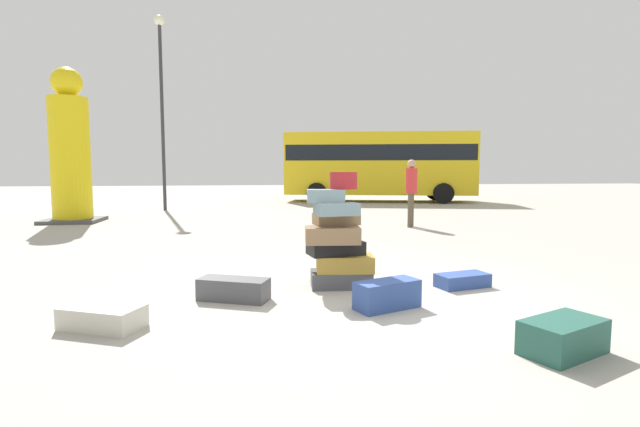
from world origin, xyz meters
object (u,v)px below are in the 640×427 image
(parked_bus, at_px, (379,162))
(suitcase_charcoal_left_side, at_px, (234,289))
(suitcase_teal_white_trunk, at_px, (563,337))
(suitcase_navy_behind_tower, at_px, (387,295))
(suitcase_navy_foreground_near, at_px, (462,280))
(suitcase_tower, at_px, (338,242))
(person_bearded_onlooker, at_px, (411,187))
(lamp_post, at_px, (161,87))
(suitcase_cream_upright_blue, at_px, (103,317))
(yellow_dummy_statue, at_px, (70,154))

(parked_bus, bearing_deg, suitcase_charcoal_left_side, -96.93)
(suitcase_teal_white_trunk, bearing_deg, suitcase_navy_behind_tower, 104.09)
(suitcase_navy_foreground_near, bearing_deg, parked_bus, 65.27)
(suitcase_charcoal_left_side, bearing_deg, suitcase_tower, 40.21)
(person_bearded_onlooker, bearing_deg, lamp_post, -101.18)
(suitcase_tower, distance_m, lamp_post, 13.24)
(suitcase_cream_upright_blue, distance_m, yellow_dummy_statue, 10.30)
(suitcase_navy_behind_tower, height_order, person_bearded_onlooker, person_bearded_onlooker)
(suitcase_cream_upright_blue, xyz_separation_m, lamp_post, (-1.69, 13.13, 4.33))
(lamp_post, bearing_deg, suitcase_tower, -70.89)
(person_bearded_onlooker, height_order, lamp_post, lamp_post)
(suitcase_cream_upright_blue, xyz_separation_m, parked_bus, (7.37, 16.60, 1.73))
(person_bearded_onlooker, height_order, parked_bus, parked_bus)
(suitcase_cream_upright_blue, bearing_deg, suitcase_teal_white_trunk, 6.80)
(suitcase_teal_white_trunk, xyz_separation_m, suitcase_cream_upright_blue, (-3.84, 1.19, -0.03))
(suitcase_tower, bearing_deg, yellow_dummy_statue, 125.89)
(suitcase_cream_upright_blue, bearing_deg, parked_bus, 90.09)
(suitcase_tower, bearing_deg, suitcase_charcoal_left_side, -162.67)
(suitcase_navy_behind_tower, distance_m, person_bearded_onlooker, 7.34)
(suitcase_navy_foreground_near, bearing_deg, suitcase_teal_white_trunk, -107.18)
(suitcase_tower, xyz_separation_m, person_bearded_onlooker, (3.04, 5.81, 0.46))
(suitcase_cream_upright_blue, bearing_deg, suitcase_navy_behind_tower, 28.12)
(suitcase_navy_foreground_near, height_order, lamp_post, lamp_post)
(suitcase_charcoal_left_side, bearing_deg, lamp_post, 125.93)
(suitcase_charcoal_left_side, height_order, lamp_post, lamp_post)
(suitcase_teal_white_trunk, bearing_deg, suitcase_cream_upright_blue, 140.18)
(suitcase_tower, bearing_deg, suitcase_teal_white_trunk, -59.62)
(suitcase_charcoal_left_side, relative_size, suitcase_navy_foreground_near, 1.19)
(parked_bus, distance_m, lamp_post, 10.05)
(parked_bus, xyz_separation_m, lamp_post, (-9.06, -3.47, 2.60))
(suitcase_navy_behind_tower, bearing_deg, yellow_dummy_statue, 103.43)
(parked_bus, bearing_deg, suitcase_teal_white_trunk, -86.80)
(suitcase_cream_upright_blue, height_order, person_bearded_onlooker, person_bearded_onlooker)
(suitcase_teal_white_trunk, height_order, suitcase_navy_foreground_near, suitcase_teal_white_trunk)
(suitcase_navy_foreground_near, height_order, yellow_dummy_statue, yellow_dummy_statue)
(suitcase_navy_behind_tower, bearing_deg, parked_bus, 53.43)
(suitcase_tower, bearing_deg, suitcase_cream_upright_blue, -154.56)
(suitcase_teal_white_trunk, bearing_deg, suitcase_charcoal_left_side, 121.06)
(suitcase_teal_white_trunk, relative_size, suitcase_cream_upright_blue, 0.94)
(suitcase_teal_white_trunk, height_order, yellow_dummy_statue, yellow_dummy_statue)
(suitcase_tower, xyz_separation_m, suitcase_navy_foreground_near, (1.55, -0.23, -0.49))
(suitcase_charcoal_left_side, distance_m, suitcase_teal_white_trunk, 3.31)
(lamp_post, bearing_deg, suitcase_navy_behind_tower, -70.84)
(suitcase_charcoal_left_side, xyz_separation_m, yellow_dummy_statue, (-4.74, 8.72, 1.79))
(suitcase_navy_behind_tower, xyz_separation_m, parked_bus, (4.57, 16.40, 1.68))
(suitcase_tower, relative_size, suitcase_cream_upright_blue, 1.99)
(suitcase_navy_behind_tower, height_order, parked_bus, parked_bus)
(suitcase_charcoal_left_side, relative_size, suitcase_navy_behind_tower, 1.13)
(suitcase_navy_foreground_near, bearing_deg, suitcase_tower, 158.92)
(suitcase_navy_foreground_near, relative_size, suitcase_navy_behind_tower, 0.94)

